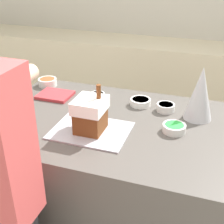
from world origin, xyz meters
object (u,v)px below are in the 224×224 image
object	(u,v)px
gingerbread_house	(90,114)
decorative_tree	(200,93)
baking_tray	(91,131)
candy_bowl_beside_tree	(48,82)
candy_bowl_near_tray_left	(174,128)
cookbook	(55,95)
candy_bowl_near_tray_right	(98,96)
candy_bowl_far_left	(166,107)
candy_bowl_far_right	(140,102)

from	to	relation	value
gingerbread_house	decorative_tree	size ratio (longest dim) A/B	0.82
baking_tray	candy_bowl_beside_tree	distance (m)	0.74
decorative_tree	candy_bowl_near_tray_left	distance (m)	0.26
cookbook	candy_bowl_beside_tree	bearing A→B (deg)	132.69
candy_bowl_near_tray_left	candy_bowl_beside_tree	size ratio (longest dim) A/B	0.95
decorative_tree	candy_bowl_beside_tree	world-z (taller)	decorative_tree
candy_bowl_near_tray_right	candy_bowl_far_left	xyz separation A→B (m)	(0.46, -0.04, 0.00)
gingerbread_house	candy_bowl_far_left	bearing A→B (deg)	47.71
decorative_tree	candy_bowl_far_left	xyz separation A→B (m)	(-0.19, 0.03, -0.13)
gingerbread_house	decorative_tree	world-z (taller)	decorative_tree
gingerbread_house	candy_bowl_near_tray_right	xyz separation A→B (m)	(-0.12, 0.41, -0.08)
candy_bowl_far_left	gingerbread_house	bearing A→B (deg)	-132.29
gingerbread_house	candy_bowl_near_tray_left	world-z (taller)	gingerbread_house
candy_bowl_beside_tree	cookbook	size ratio (longest dim) A/B	0.60
gingerbread_house	baking_tray	bearing A→B (deg)	-144.49
gingerbread_house	candy_bowl_near_tray_left	distance (m)	0.45
baking_tray	candy_bowl_beside_tree	bearing A→B (deg)	137.35
candy_bowl_far_right	candy_bowl_near_tray_right	xyz separation A→B (m)	(-0.29, 0.01, -0.00)
baking_tray	decorative_tree	xyz separation A→B (m)	(0.53, 0.34, 0.15)
decorative_tree	candy_bowl_far_right	xyz separation A→B (m)	(-0.35, 0.06, -0.13)
gingerbread_house	candy_bowl_near_tray_right	size ratio (longest dim) A/B	2.72
candy_bowl_far_right	candy_bowl_near_tray_right	size ratio (longest dim) A/B	1.36
cookbook	candy_bowl_near_tray_right	bearing A→B (deg)	12.46
candy_bowl_far_left	candy_bowl_beside_tree	bearing A→B (deg)	171.73
candy_bowl_near_tray_right	candy_bowl_near_tray_left	world-z (taller)	candy_bowl_near_tray_left
candy_bowl_far_right	baking_tray	bearing A→B (deg)	-113.34
decorative_tree	candy_bowl_near_tray_right	distance (m)	0.66
candy_bowl_far_right	decorative_tree	bearing A→B (deg)	-9.53
candy_bowl_near_tray_left	candy_bowl_far_right	bearing A→B (deg)	134.11
gingerbread_house	decorative_tree	xyz separation A→B (m)	(0.53, 0.34, 0.05)
baking_tray	gingerbread_house	world-z (taller)	gingerbread_house
cookbook	gingerbread_house	bearing A→B (deg)	-40.77
candy_bowl_far_right	candy_bowl_near_tray_left	xyz separation A→B (m)	(0.25, -0.26, 0.00)
gingerbread_house	decorative_tree	bearing A→B (deg)	32.89
candy_bowl_far_left	candy_bowl_beside_tree	distance (m)	0.89
candy_bowl_near_tray_right	candy_bowl_near_tray_left	size ratio (longest dim) A/B	0.76
candy_bowl_near_tray_right	candy_bowl_beside_tree	world-z (taller)	candy_bowl_beside_tree
candy_bowl_far_right	candy_bowl_beside_tree	distance (m)	0.72
candy_bowl_far_right	candy_bowl_beside_tree	world-z (taller)	candy_bowl_beside_tree
candy_bowl_far_right	cookbook	bearing A→B (deg)	-174.48
baking_tray	candy_bowl_far_left	world-z (taller)	candy_bowl_far_left
baking_tray	decorative_tree	size ratio (longest dim) A/B	1.31
decorative_tree	cookbook	world-z (taller)	decorative_tree
candy_bowl_near_tray_right	baking_tray	bearing A→B (deg)	-73.66
decorative_tree	candy_bowl_far_left	size ratio (longest dim) A/B	2.87
candy_bowl_far_right	candy_bowl_far_left	size ratio (longest dim) A/B	1.18
candy_bowl_far_right	candy_bowl_far_left	bearing A→B (deg)	-10.36
candy_bowl_beside_tree	cookbook	distance (m)	0.21
decorative_tree	candy_bowl_near_tray_right	world-z (taller)	decorative_tree
candy_bowl_near_tray_right	candy_bowl_far_left	size ratio (longest dim) A/B	0.87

